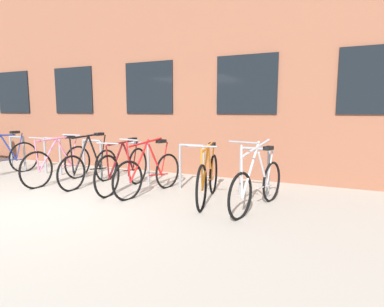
{
  "coord_description": "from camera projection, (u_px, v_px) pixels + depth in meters",
  "views": [
    {
      "loc": [
        4.12,
        -3.46,
        1.49
      ],
      "look_at": [
        1.85,
        1.6,
        0.74
      ],
      "focal_mm": 29.46,
      "sensor_mm": 36.0,
      "label": 1
    }
  ],
  "objects": [
    {
      "name": "ground_plane",
      "position": [
        45.0,
        205.0,
        5.0
      ],
      "size": [
        42.0,
        42.0,
        0.0
      ],
      "primitive_type": "plane",
      "color": "#B2ADA0"
    },
    {
      "name": "storefront_building",
      "position": [
        208.0,
        65.0,
        10.97
      ],
      "size": [
        28.0,
        7.78,
        6.18
      ],
      "color": "brown",
      "rests_on": "ground"
    },
    {
      "name": "bicycle_pink",
      "position": [
        58.0,
        164.0,
        6.54
      ],
      "size": [
        0.44,
        1.78,
        1.0
      ],
      "color": "black",
      "rests_on": "ground"
    },
    {
      "name": "bicycle_black",
      "position": [
        90.0,
        166.0,
        6.31
      ],
      "size": [
        0.44,
        1.66,
        1.08
      ],
      "color": "black",
      "rests_on": "ground"
    },
    {
      "name": "bicycle_red",
      "position": [
        149.0,
        173.0,
        5.69
      ],
      "size": [
        0.5,
        1.7,
        1.05
      ],
      "color": "black",
      "rests_on": "ground"
    },
    {
      "name": "bicycle_orange",
      "position": [
        208.0,
        178.0,
        5.22
      ],
      "size": [
        0.5,
        1.77,
        1.0
      ],
      "color": "black",
      "rests_on": "ground"
    },
    {
      "name": "bike_rack",
      "position": [
        114.0,
        157.0,
        6.68
      ],
      "size": [
        6.54,
        0.05,
        0.87
      ],
      "color": "gray",
      "rests_on": "ground"
    },
    {
      "name": "bicycle_maroon",
      "position": [
        124.0,
        169.0,
        5.96
      ],
      "size": [
        0.44,
        1.83,
        0.98
      ],
      "color": "black",
      "rests_on": "ground"
    },
    {
      "name": "bicycle_blue",
      "position": [
        2.0,
        158.0,
        7.28
      ],
      "size": [
        0.44,
        1.81,
        1.04
      ],
      "color": "black",
      "rests_on": "ground"
    },
    {
      "name": "bicycle_silver",
      "position": [
        258.0,
        185.0,
        4.78
      ],
      "size": [
        0.54,
        1.75,
        1.1
      ],
      "color": "black",
      "rests_on": "ground"
    }
  ]
}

